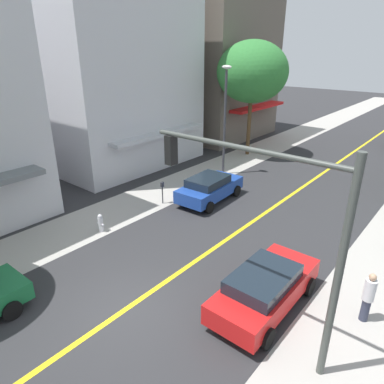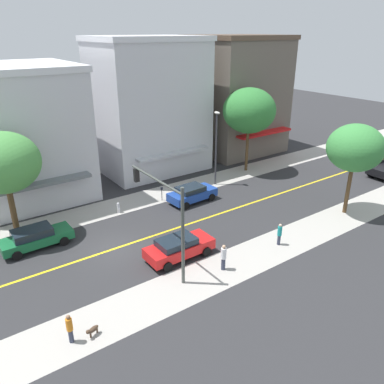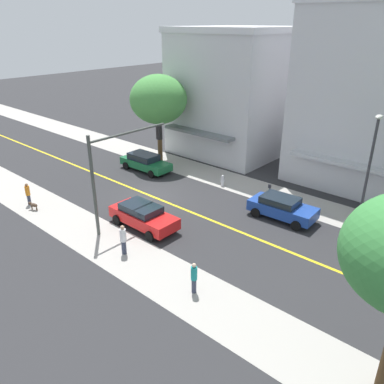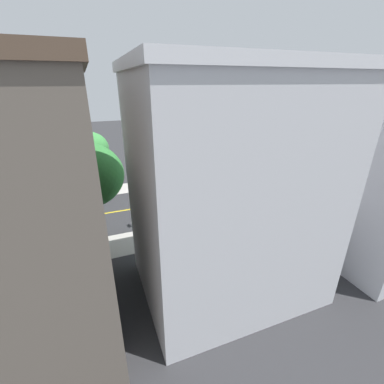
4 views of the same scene
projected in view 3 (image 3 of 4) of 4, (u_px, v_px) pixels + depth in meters
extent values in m
plane|color=#2D2D30|center=(151.00, 196.00, 28.41)|extent=(140.00, 140.00, 0.00)
cube|color=#ADA8A0|center=(205.00, 173.00, 32.65)|extent=(3.35, 126.00, 0.01)
cube|color=#ADA8A0|center=(78.00, 227.00, 24.16)|extent=(3.35, 126.00, 0.01)
cube|color=yellow|center=(151.00, 196.00, 28.41)|extent=(0.20, 126.00, 0.00)
cube|color=silver|center=(236.00, 94.00, 36.44)|extent=(9.96, 9.50, 10.85)
cube|color=silver|center=(239.00, 29.00, 34.14)|extent=(10.26, 9.80, 0.50)
cube|color=slate|center=(198.00, 133.00, 33.72)|extent=(1.06, 7.22, 0.24)
cube|color=silver|center=(377.00, 100.00, 28.41)|extent=(8.11, 10.46, 12.87)
cube|color=#B7BABF|center=(344.00, 163.00, 26.83)|extent=(0.90, 7.95, 0.24)
cylinder|color=brown|center=(160.00, 141.00, 34.59)|extent=(0.41, 0.41, 3.79)
ellipsoid|color=#4C9947|center=(158.00, 99.00, 33.07)|extent=(4.91, 4.91, 4.17)
cylinder|color=silver|center=(222.00, 181.00, 30.05)|extent=(0.24, 0.24, 0.70)
sphere|color=silver|center=(223.00, 176.00, 29.88)|extent=(0.22, 0.22, 0.22)
cylinder|color=silver|center=(224.00, 180.00, 30.15)|extent=(0.10, 0.10, 0.10)
cylinder|color=silver|center=(221.00, 182.00, 29.92)|extent=(0.10, 0.10, 0.10)
cylinder|color=#4C4C51|center=(269.00, 194.00, 27.46)|extent=(0.07, 0.07, 1.00)
cube|color=#2D2D33|center=(270.00, 186.00, 27.20)|extent=(0.12, 0.18, 0.26)
cylinder|color=#474C47|center=(94.00, 188.00, 22.08)|extent=(0.20, 0.20, 6.13)
cylinder|color=#474C47|center=(129.00, 132.00, 22.96)|extent=(5.70, 0.14, 0.14)
cube|color=black|center=(159.00, 133.00, 24.83)|extent=(0.26, 0.32, 0.90)
sphere|color=red|center=(159.00, 128.00, 24.71)|extent=(0.20, 0.20, 0.20)
sphere|color=yellow|center=(159.00, 133.00, 24.83)|extent=(0.20, 0.20, 0.20)
sphere|color=green|center=(159.00, 137.00, 24.96)|extent=(0.20, 0.20, 0.20)
cylinder|color=#38383D|center=(367.00, 177.00, 22.69)|extent=(0.16, 0.16, 6.81)
ellipsoid|color=silver|center=(379.00, 117.00, 21.24)|extent=(0.70, 0.36, 0.24)
cube|color=red|center=(144.00, 217.00, 23.90)|extent=(1.84, 4.61, 0.70)
cube|color=#19232D|center=(141.00, 208.00, 23.81)|extent=(1.62, 2.49, 0.43)
cylinder|color=black|center=(172.00, 225.00, 23.75)|extent=(0.22, 0.64, 0.64)
cylinder|color=black|center=(150.00, 236.00, 22.49)|extent=(0.22, 0.64, 0.64)
cylinder|color=black|center=(139.00, 210.00, 25.59)|extent=(0.22, 0.64, 0.64)
cylinder|color=black|center=(117.00, 220.00, 24.33)|extent=(0.22, 0.64, 0.64)
cube|color=#196638|center=(146.00, 164.00, 32.95)|extent=(1.85, 4.75, 0.62)
cube|color=#19232D|center=(144.00, 157.00, 32.86)|extent=(1.60, 2.57, 0.53)
cylinder|color=black|center=(166.00, 168.00, 32.77)|extent=(0.23, 0.64, 0.64)
cylinder|color=black|center=(151.00, 174.00, 31.54)|extent=(0.23, 0.64, 0.64)
cylinder|color=black|center=(141.00, 161.00, 34.62)|extent=(0.23, 0.64, 0.64)
cylinder|color=black|center=(126.00, 166.00, 33.39)|extent=(0.23, 0.64, 0.64)
cube|color=#1E429E|center=(282.00, 209.00, 24.95)|extent=(2.05, 4.37, 0.69)
cube|color=#19232D|center=(280.00, 200.00, 24.84)|extent=(1.73, 2.39, 0.44)
cylinder|color=black|center=(308.00, 215.00, 24.94)|extent=(0.25, 0.65, 0.64)
cylinder|color=black|center=(296.00, 226.00, 23.63)|extent=(0.25, 0.65, 0.64)
cylinder|color=black|center=(269.00, 203.00, 26.56)|extent=(0.25, 0.65, 0.64)
cylinder|color=black|center=(256.00, 213.00, 25.24)|extent=(0.25, 0.65, 0.64)
cylinder|color=#33384C|center=(124.00, 247.00, 21.25)|extent=(0.26, 0.26, 0.80)
cylinder|color=silver|center=(123.00, 235.00, 20.93)|extent=(0.35, 0.35, 0.73)
sphere|color=tan|center=(122.00, 227.00, 20.74)|extent=(0.23, 0.23, 0.23)
cylinder|color=#33384C|center=(29.00, 200.00, 26.94)|extent=(0.23, 0.23, 0.73)
cylinder|color=orange|center=(27.00, 191.00, 26.65)|extent=(0.31, 0.31, 0.67)
sphere|color=#936B4C|center=(26.00, 185.00, 26.48)|extent=(0.21, 0.21, 0.21)
cylinder|color=#33384C|center=(194.00, 286.00, 18.21)|extent=(0.23, 0.23, 0.74)
cylinder|color=teal|center=(194.00, 273.00, 17.92)|extent=(0.31, 0.31, 0.67)
sphere|color=beige|center=(194.00, 265.00, 17.74)|extent=(0.21, 0.21, 0.21)
ellipsoid|color=#4C3828|center=(34.00, 205.00, 26.16)|extent=(0.44, 0.65, 0.26)
sphere|color=#4C3828|center=(30.00, 203.00, 26.24)|extent=(0.21, 0.21, 0.21)
cylinder|color=#4C3828|center=(32.00, 208.00, 26.33)|extent=(0.09, 0.09, 0.24)
cylinder|color=#4C3828|center=(37.00, 209.00, 26.19)|extent=(0.09, 0.09, 0.24)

